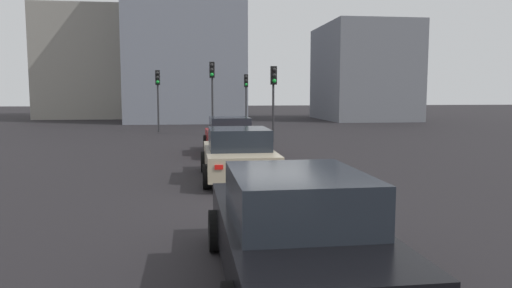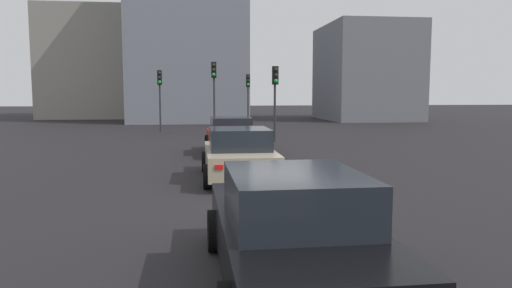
# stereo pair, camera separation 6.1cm
# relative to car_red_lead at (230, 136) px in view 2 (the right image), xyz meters

# --- Properties ---
(ground_plane) EXTENTS (160.00, 160.00, 0.20)m
(ground_plane) POSITION_rel_car_red_lead_xyz_m (-8.02, -0.03, -0.81)
(ground_plane) COLOR black
(car_red_lead) EXTENTS (4.29, 2.02, 1.47)m
(car_red_lead) POSITION_rel_car_red_lead_xyz_m (0.00, 0.00, 0.00)
(car_red_lead) COLOR maroon
(car_red_lead) RESTS_ON ground_plane
(car_beige_second) EXTENTS (4.27, 2.07, 1.46)m
(car_beige_second) POSITION_rel_car_red_lead_xyz_m (-5.80, 0.17, -0.00)
(car_beige_second) COLOR tan
(car_beige_second) RESTS_ON ground_plane
(car_black_third) EXTENTS (4.64, 2.05, 1.49)m
(car_black_third) POSITION_rel_car_red_lead_xyz_m (-13.38, 0.18, 0.01)
(car_black_third) COLOR black
(car_black_third) RESTS_ON ground_plane
(traffic_light_near_left) EXTENTS (0.32, 0.29, 3.75)m
(traffic_light_near_left) POSITION_rel_car_red_lead_xyz_m (14.92, -2.34, 1.99)
(traffic_light_near_left) COLOR #2D2D30
(traffic_light_near_left) RESTS_ON ground_plane
(traffic_light_near_right) EXTENTS (0.33, 0.30, 3.74)m
(traffic_light_near_right) POSITION_rel_car_red_lead_xyz_m (4.27, -2.53, 1.98)
(traffic_light_near_right) COLOR #2D2D30
(traffic_light_near_right) RESTS_ON ground_plane
(traffic_light_far_left) EXTENTS (0.32, 0.30, 3.82)m
(traffic_light_far_left) POSITION_rel_car_red_lead_xyz_m (11.07, 3.57, 2.04)
(traffic_light_far_left) COLOR #2D2D30
(traffic_light_far_left) RESTS_ON ground_plane
(traffic_light_far_right) EXTENTS (0.33, 0.30, 4.19)m
(traffic_light_far_right) POSITION_rel_car_red_lead_xyz_m (8.46, 0.32, 2.29)
(traffic_light_far_right) COLOR #2D2D30
(traffic_light_far_right) RESTS_ON ground_plane
(building_facade_left) EXTENTS (9.88, 7.45, 8.53)m
(building_facade_left) POSITION_rel_car_red_lead_xyz_m (23.34, -14.03, 3.55)
(building_facade_left) COLOR slate
(building_facade_left) RESTS_ON ground_plane
(building_facade_center) EXTENTS (15.24, 9.64, 16.24)m
(building_facade_center) POSITION_rel_car_red_lead_xyz_m (25.78, 1.97, 7.41)
(building_facade_center) COLOR gray
(building_facade_center) RESTS_ON ground_plane
(building_facade_right) EXTENTS (11.10, 11.90, 10.52)m
(building_facade_right) POSITION_rel_car_red_lead_xyz_m (31.56, 9.97, 4.54)
(building_facade_right) COLOR gray
(building_facade_right) RESTS_ON ground_plane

